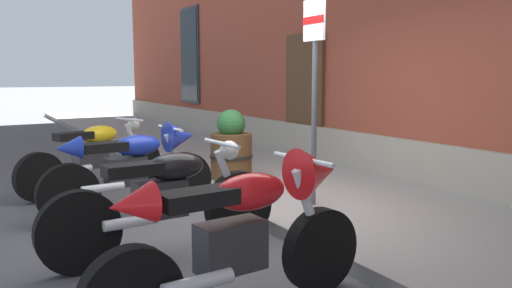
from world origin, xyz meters
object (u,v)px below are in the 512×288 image
motorcycle_yellow_naked (95,157)px  motorcycle_blue_sport (136,165)px  motorcycle_black_naked (168,201)px  parking_sign (314,72)px  motorcycle_red_sport (248,229)px  barrel_planter (231,149)px

motorcycle_yellow_naked → motorcycle_blue_sport: bearing=6.3°
motorcycle_yellow_naked → motorcycle_blue_sport: (1.40, 0.15, 0.08)m
motorcycle_blue_sport → motorcycle_black_naked: 1.46m
motorcycle_black_naked → parking_sign: size_ratio=0.95×
motorcycle_blue_sport → motorcycle_red_sport: 2.77m
motorcycle_yellow_naked → motorcycle_red_sport: size_ratio=1.01×
motorcycle_blue_sport → barrel_planter: 1.74m
motorcycle_blue_sport → parking_sign: parking_sign is taller
motorcycle_blue_sport → parking_sign: size_ratio=0.88×
parking_sign → motorcycle_red_sport: bearing=-45.5°
motorcycle_red_sport → barrel_planter: 3.88m
motorcycle_red_sport → motorcycle_blue_sport: bearing=178.5°
motorcycle_yellow_naked → motorcycle_blue_sport: motorcycle_blue_sport is taller
motorcycle_blue_sport → motorcycle_black_naked: motorcycle_blue_sport is taller
parking_sign → motorcycle_yellow_naked: bearing=-142.7°
parking_sign → barrel_planter: parking_sign is taller
motorcycle_blue_sport → barrel_planter: size_ratio=2.07×
motorcycle_blue_sport → barrel_planter: (-0.75, 1.57, -0.02)m
motorcycle_yellow_naked → motorcycle_black_naked: (2.85, 0.00, 0.01)m
motorcycle_red_sport → barrel_planter: barrel_planter is taller
motorcycle_yellow_naked → motorcycle_black_naked: bearing=0.0°
motorcycle_black_naked → motorcycle_yellow_naked: bearing=-180.0°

